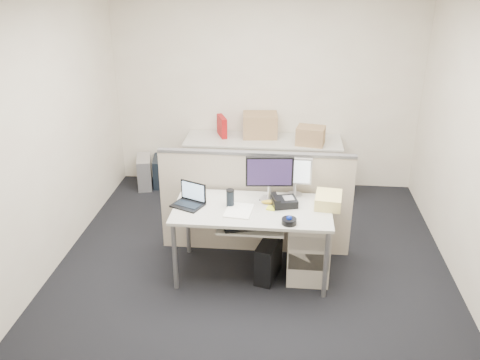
# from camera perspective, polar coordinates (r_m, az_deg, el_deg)

# --- Properties ---
(floor) EXTENTS (4.00, 4.50, 0.01)m
(floor) POSITION_cam_1_polar(r_m,az_deg,el_deg) (5.21, 1.31, -10.36)
(floor) COLOR black
(floor) RESTS_ON ground
(wall_back) EXTENTS (4.00, 0.02, 2.70)m
(wall_back) POSITION_cam_1_polar(r_m,az_deg,el_deg) (6.74, 2.86, 10.37)
(wall_back) COLOR silver
(wall_back) RESTS_ON ground
(wall_front) EXTENTS (4.00, 0.02, 2.70)m
(wall_front) POSITION_cam_1_polar(r_m,az_deg,el_deg) (2.60, -2.20, -13.60)
(wall_front) COLOR silver
(wall_front) RESTS_ON ground
(wall_left) EXTENTS (0.02, 4.50, 2.70)m
(wall_left) POSITION_cam_1_polar(r_m,az_deg,el_deg) (5.12, -21.55, 4.24)
(wall_left) COLOR silver
(wall_left) RESTS_ON ground
(desk) EXTENTS (1.50, 0.75, 0.73)m
(desk) POSITION_cam_1_polar(r_m,az_deg,el_deg) (4.86, 1.38, -3.84)
(desk) COLOR beige
(desk) RESTS_ON floor
(keyboard_tray) EXTENTS (0.62, 0.32, 0.02)m
(keyboard_tray) POSITION_cam_1_polar(r_m,az_deg,el_deg) (4.73, 1.22, -5.33)
(keyboard_tray) COLOR beige
(keyboard_tray) RESTS_ON desk
(drawer_pedestal) EXTENTS (0.40, 0.55, 0.65)m
(drawer_pedestal) POSITION_cam_1_polar(r_m,az_deg,el_deg) (5.07, 7.64, -7.21)
(drawer_pedestal) COLOR #B6ADA0
(drawer_pedestal) RESTS_ON floor
(cubicle_partition) EXTENTS (2.00, 0.06, 1.10)m
(cubicle_partition) POSITION_cam_1_polar(r_m,az_deg,el_deg) (5.31, 1.72, -2.70)
(cubicle_partition) COLOR #A79A8A
(cubicle_partition) RESTS_ON floor
(back_counter) EXTENTS (2.00, 0.60, 0.72)m
(back_counter) POSITION_cam_1_polar(r_m,az_deg,el_deg) (6.74, 2.56, 1.52)
(back_counter) COLOR #B6ADA0
(back_counter) RESTS_ON floor
(monitor_main) EXTENTS (0.47, 0.22, 0.46)m
(monitor_main) POSITION_cam_1_polar(r_m,az_deg,el_deg) (4.89, 3.32, 0.13)
(monitor_main) COLOR black
(monitor_main) RESTS_ON desk
(monitor_small) EXTENTS (0.32, 0.17, 0.39)m
(monitor_small) POSITION_cam_1_polar(r_m,az_deg,el_deg) (5.03, 6.23, 0.31)
(monitor_small) COLOR #B7B7BC
(monitor_small) RESTS_ON desk
(laptop) EXTENTS (0.35, 0.31, 0.21)m
(laptop) POSITION_cam_1_polar(r_m,az_deg,el_deg) (4.85, -5.95, -1.81)
(laptop) COLOR black
(laptop) RESTS_ON desk
(trackball) EXTENTS (0.17, 0.17, 0.05)m
(trackball) POSITION_cam_1_polar(r_m,az_deg,el_deg) (4.56, 5.53, -4.64)
(trackball) COLOR black
(trackball) RESTS_ON desk
(desk_phone) EXTENTS (0.27, 0.24, 0.07)m
(desk_phone) POSITION_cam_1_polar(r_m,az_deg,el_deg) (4.88, 4.98, -2.48)
(desk_phone) COLOR black
(desk_phone) RESTS_ON desk
(paper_stack) EXTENTS (0.27, 0.33, 0.01)m
(paper_stack) POSITION_cam_1_polar(r_m,az_deg,el_deg) (4.77, -0.12, -3.46)
(paper_stack) COLOR white
(paper_stack) RESTS_ON desk
(sticky_pad) EXTENTS (0.10, 0.10, 0.01)m
(sticky_pad) POSITION_cam_1_polar(r_m,az_deg,el_deg) (4.82, 3.53, -3.17)
(sticky_pad) COLOR yellow
(sticky_pad) RESTS_ON desk
(travel_mug) EXTENTS (0.08, 0.08, 0.16)m
(travel_mug) POSITION_cam_1_polar(r_m,az_deg,el_deg) (4.83, -1.11, -2.09)
(travel_mug) COLOR black
(travel_mug) RESTS_ON desk
(banana) EXTENTS (0.20, 0.07, 0.04)m
(banana) POSITION_cam_1_polar(r_m,az_deg,el_deg) (4.90, 3.53, -2.48)
(banana) COLOR yellow
(banana) RESTS_ON desk
(cellphone) EXTENTS (0.09, 0.12, 0.01)m
(cellphone) POSITION_cam_1_polar(r_m,az_deg,el_deg) (5.00, 2.70, -2.09)
(cellphone) COLOR black
(cellphone) RESTS_ON desk
(manila_folders) EXTENTS (0.28, 0.34, 0.12)m
(manila_folders) POSITION_cam_1_polar(r_m,az_deg,el_deg) (4.92, 9.89, -2.23)
(manila_folders) COLOR #F1E17F
(manila_folders) RESTS_ON desk
(keyboard) EXTENTS (0.42, 0.25, 0.02)m
(keyboard) POSITION_cam_1_polar(r_m,az_deg,el_deg) (4.68, 0.57, -5.31)
(keyboard) COLOR black
(keyboard) RESTS_ON keyboard_tray
(pc_tower_desk) EXTENTS (0.27, 0.45, 0.39)m
(pc_tower_desk) POSITION_cam_1_polar(r_m,az_deg,el_deg) (5.05, 3.22, -8.90)
(pc_tower_desk) COLOR black
(pc_tower_desk) RESTS_ON floor
(pc_tower_spare_dark) EXTENTS (0.23, 0.44, 0.39)m
(pc_tower_spare_dark) POSITION_cam_1_polar(r_m,az_deg,el_deg) (7.10, -8.93, 1.00)
(pc_tower_spare_dark) COLOR black
(pc_tower_spare_dark) RESTS_ON floor
(pc_tower_spare_silver) EXTENTS (0.29, 0.48, 0.42)m
(pc_tower_spare_silver) POSITION_cam_1_polar(r_m,az_deg,el_deg) (7.07, -10.68, 0.91)
(pc_tower_spare_silver) COLOR #B7B7BC
(pc_tower_spare_silver) RESTS_ON floor
(cardboard_box_left) EXTENTS (0.47, 0.37, 0.33)m
(cardboard_box_left) POSITION_cam_1_polar(r_m,az_deg,el_deg) (6.67, 2.26, 6.10)
(cardboard_box_left) COLOR #9E844F
(cardboard_box_left) RESTS_ON back_counter
(cardboard_box_right) EXTENTS (0.39, 0.33, 0.25)m
(cardboard_box_right) POSITION_cam_1_polar(r_m,az_deg,el_deg) (6.46, 7.92, 4.87)
(cardboard_box_right) COLOR #9E844F
(cardboard_box_right) RESTS_ON back_counter
(red_binder) EXTENTS (0.17, 0.31, 0.28)m
(red_binder) POSITION_cam_1_polar(r_m,az_deg,el_deg) (6.71, -2.04, 5.98)
(red_binder) COLOR #9B0E11
(red_binder) RESTS_ON back_counter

